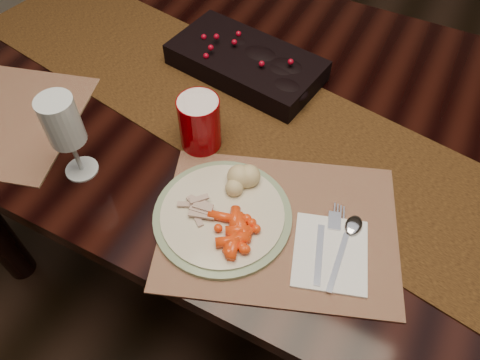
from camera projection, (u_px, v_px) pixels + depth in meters
The scene contains 14 objects.
floor at pixel (283, 268), 1.66m from camera, with size 5.00×5.00×0.00m, color black.
dining_table at pixel (292, 210), 1.36m from camera, with size 1.80×1.00×0.75m, color black.
table_runner at pixel (275, 128), 1.04m from camera, with size 1.72×0.35×0.00m, color black.
centerpiece at pixel (246, 59), 1.13m from camera, with size 0.36×0.19×0.07m, color black, non-canonical shape.
placemat_main at pixel (279, 226), 0.89m from camera, with size 0.44×0.32×0.00m, color #886347.
dinner_plate at pixel (222, 215), 0.89m from camera, with size 0.27×0.27×0.01m, color beige.
baby_carrots at pixel (236, 231), 0.85m from camera, with size 0.10×0.08×0.02m, color #F83D0F, non-canonical shape.
mashed_potatoes at pixel (239, 177), 0.91m from camera, with size 0.08×0.07×0.05m, color tan, non-canonical shape.
turkey_shreds at pixel (196, 207), 0.88m from camera, with size 0.08×0.07×0.02m, color #B1A59D, non-canonical shape.
napkin at pixel (330, 253), 0.85m from camera, with size 0.13×0.15×0.01m, color white.
fork at pixel (323, 245), 0.85m from camera, with size 0.02×0.16×0.00m, color #9E9EBC, non-canonical shape.
spoon at pixel (343, 250), 0.84m from camera, with size 0.03×0.16×0.00m, color silver, non-canonical shape.
red_cup at pixel (200, 123), 0.96m from camera, with size 0.09×0.09×0.12m, color #7C0005.
wine_glass at pixel (69, 138), 0.89m from camera, with size 0.07×0.07×0.19m, color white, non-canonical shape.
Camera 1 is at (0.21, -0.74, 1.51)m, focal length 35.00 mm.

